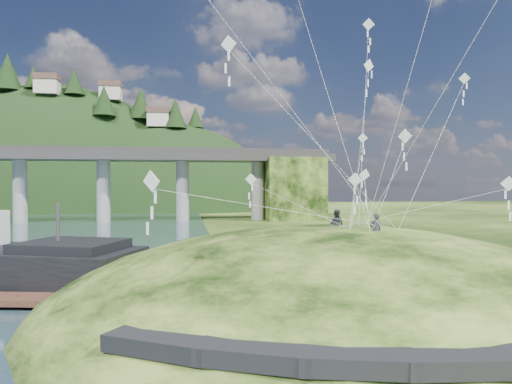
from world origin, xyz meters
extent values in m
plane|color=black|center=(0.00, 0.00, 0.00)|extent=(320.00, 320.00, 0.00)
ellipsoid|color=black|center=(8.00, 2.00, -1.50)|extent=(36.00, 32.00, 13.00)
cube|color=black|center=(-1.50, -8.00, 2.03)|extent=(4.32, 3.62, 0.71)
cube|color=black|center=(1.50, -9.65, 2.09)|extent=(4.10, 2.97, 0.61)
cube|color=black|center=(4.50, -10.65, 2.08)|extent=(3.85, 2.37, 0.62)
cube|color=black|center=(7.50, -11.10, 2.04)|extent=(3.62, 1.83, 0.66)
cylinder|color=gray|center=(-32.00, 70.00, 6.50)|extent=(2.60, 2.60, 13.00)
cylinder|color=gray|center=(-16.50, 70.00, 6.50)|extent=(2.60, 2.60, 13.00)
cylinder|color=gray|center=(-1.00, 70.00, 6.50)|extent=(2.60, 2.60, 13.00)
cylinder|color=gray|center=(14.50, 70.00, 6.50)|extent=(2.60, 2.60, 13.00)
cube|color=black|center=(22.00, 70.00, 6.50)|extent=(12.00, 11.00, 13.00)
ellipsoid|color=black|center=(-40.00, 126.00, -6.00)|extent=(96.00, 68.00, 88.00)
ellipsoid|color=black|center=(-5.00, 118.00, -10.00)|extent=(76.00, 56.00, 72.00)
cone|color=black|center=(-49.87, 114.63, 39.23)|extent=(8.01, 8.01, 10.54)
cone|color=black|center=(-42.87, 114.06, 37.88)|extent=(4.97, 4.97, 6.54)
cone|color=black|center=(-31.40, 112.04, 36.68)|extent=(5.83, 5.83, 7.67)
cone|color=black|center=(-22.45, 107.08, 30.58)|extent=(6.47, 6.47, 8.51)
cone|color=black|center=(-13.22, 113.99, 31.23)|extent=(7.13, 7.13, 9.38)
cone|color=black|center=(-3.12, 109.03, 27.87)|extent=(6.56, 6.56, 8.63)
cone|color=black|center=(2.77, 114.63, 27.68)|extent=(4.88, 4.88, 6.42)
cube|color=beige|center=(-38.00, 110.00, 34.28)|extent=(6.00, 5.00, 4.00)
cube|color=brown|center=(-38.00, 110.00, 36.98)|extent=(6.40, 5.40, 1.60)
cube|color=beige|center=(-22.00, 116.00, 34.18)|extent=(6.00, 5.00, 4.00)
cube|color=brown|center=(-22.00, 116.00, 36.88)|extent=(6.40, 5.40, 1.60)
cube|color=beige|center=(-8.00, 110.00, 25.88)|extent=(6.00, 5.00, 4.00)
cube|color=brown|center=(-8.00, 110.00, 28.58)|extent=(6.40, 5.40, 1.60)
cube|color=black|center=(-8.61, 9.82, 3.16)|extent=(8.08, 7.45, 0.65)
cylinder|color=#2D2B2B|center=(-9.63, 10.22, 4.58)|extent=(0.26, 0.26, 3.27)
cube|color=#3C2118|center=(-7.76, 5.13, 0.47)|extent=(14.70, 5.12, 0.36)
cylinder|color=#3C2118|center=(-10.81, 5.75, 0.21)|extent=(0.31, 0.31, 1.04)
cylinder|color=#3C2118|center=(-7.76, 5.13, 0.21)|extent=(0.31, 0.31, 1.04)
cylinder|color=#3C2118|center=(-4.71, 4.51, 0.21)|extent=(0.31, 0.31, 1.04)
cylinder|color=#3C2118|center=(-1.66, 3.89, 0.21)|extent=(0.31, 0.31, 1.04)
imported|color=#242830|center=(9.92, 0.28, 5.86)|extent=(0.69, 0.46, 1.86)
imported|color=#242830|center=(8.74, 3.53, 5.93)|extent=(1.19, 1.19, 1.94)
cube|color=silver|center=(-2.02, -5.51, 7.64)|extent=(0.69, 0.61, 0.87)
cube|color=silver|center=(-2.02, -5.51, 7.02)|extent=(0.11, 0.08, 0.51)
cube|color=silver|center=(-2.02, -5.51, 6.40)|extent=(0.11, 0.08, 0.51)
cube|color=silver|center=(-2.02, -5.51, 5.78)|extent=(0.11, 0.08, 0.51)
cube|color=silver|center=(17.41, 3.44, 14.45)|extent=(0.66, 0.36, 0.70)
cube|color=silver|center=(17.41, 3.44, 13.94)|extent=(0.09, 0.03, 0.42)
cube|color=silver|center=(17.41, 3.44, 13.43)|extent=(0.09, 0.03, 0.42)
cube|color=silver|center=(17.41, 3.44, 12.92)|extent=(0.09, 0.03, 0.42)
cube|color=silver|center=(12.60, 7.75, 19.18)|extent=(0.85, 0.27, 0.85)
cube|color=silver|center=(12.60, 7.75, 18.57)|extent=(0.11, 0.02, 0.50)
cube|color=silver|center=(12.60, 7.75, 17.95)|extent=(0.11, 0.02, 0.50)
cube|color=silver|center=(12.60, 7.75, 17.34)|extent=(0.11, 0.02, 0.50)
cube|color=silver|center=(1.45, -1.38, 14.46)|extent=(0.75, 0.48, 0.85)
cube|color=silver|center=(1.45, -1.38, 13.86)|extent=(0.11, 0.06, 0.49)
cube|color=silver|center=(1.45, -1.38, 13.25)|extent=(0.11, 0.06, 0.49)
cube|color=silver|center=(1.45, -1.38, 12.65)|extent=(0.11, 0.06, 0.49)
cube|color=silver|center=(13.62, 11.27, 11.28)|extent=(0.73, 0.36, 0.78)
cube|color=silver|center=(13.62, 11.27, 10.72)|extent=(0.10, 0.04, 0.46)
cube|color=silver|center=(13.62, 11.27, 10.17)|extent=(0.10, 0.04, 0.46)
cube|color=silver|center=(13.62, 11.27, 9.61)|extent=(0.10, 0.04, 0.46)
cube|color=silver|center=(9.34, 0.50, 8.04)|extent=(0.70, 0.26, 0.70)
cube|color=silver|center=(9.34, 0.50, 7.53)|extent=(0.09, 0.07, 0.42)
cube|color=silver|center=(9.34, 0.50, 7.01)|extent=(0.09, 0.07, 0.42)
cube|color=silver|center=(9.34, 0.50, 6.50)|extent=(0.09, 0.07, 0.42)
cube|color=silver|center=(12.77, 2.44, 10.49)|extent=(0.63, 0.68, 0.88)
cube|color=silver|center=(12.77, 2.44, 9.87)|extent=(0.10, 0.09, 0.51)
cube|color=silver|center=(12.77, 2.44, 9.25)|extent=(0.10, 0.09, 0.51)
cube|color=silver|center=(12.77, 2.44, 8.62)|extent=(0.10, 0.09, 0.51)
cube|color=silver|center=(8.76, -1.39, 13.69)|extent=(0.63, 0.29, 0.66)
cube|color=silver|center=(8.76, -1.39, 13.22)|extent=(0.08, 0.06, 0.39)
cube|color=silver|center=(8.76, -1.39, 12.74)|extent=(0.08, 0.06, 0.39)
cube|color=silver|center=(8.76, -1.39, 12.27)|extent=(0.08, 0.06, 0.39)
cube|color=silver|center=(16.49, -1.94, 7.55)|extent=(0.74, 0.45, 0.82)
cube|color=silver|center=(16.49, -1.94, 6.97)|extent=(0.11, 0.06, 0.48)
cube|color=silver|center=(16.49, -1.94, 6.38)|extent=(0.11, 0.06, 0.48)
cube|color=silver|center=(16.49, -1.94, 5.80)|extent=(0.11, 0.06, 0.48)
cube|color=silver|center=(3.90, 7.70, 7.88)|extent=(0.79, 0.33, 0.82)
cube|color=silver|center=(3.90, 7.70, 7.29)|extent=(0.11, 0.04, 0.48)
cube|color=silver|center=(3.90, 7.70, 6.70)|extent=(0.11, 0.04, 0.48)
cube|color=silver|center=(3.90, 7.70, 6.12)|extent=(0.11, 0.04, 0.48)
cube|color=silver|center=(9.48, 2.28, 7.79)|extent=(0.82, 0.39, 0.87)
cube|color=silver|center=(9.48, 2.28, 7.17)|extent=(0.11, 0.05, 0.51)
cube|color=silver|center=(9.48, 2.28, 6.55)|extent=(0.11, 0.05, 0.51)
cube|color=silver|center=(9.48, 2.28, 5.94)|extent=(0.11, 0.05, 0.51)
camera|label=1|loc=(-0.75, -23.97, 7.53)|focal=32.00mm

